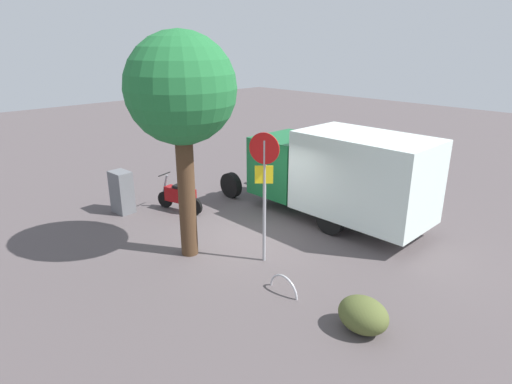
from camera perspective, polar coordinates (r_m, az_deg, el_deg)
The scene contains 8 objects.
ground_plane at distance 12.53m, azimuth -1.05°, elevation -5.74°, with size 60.00×60.00×0.00m, color #52494B.
box_truck_near at distance 13.31m, azimuth 10.59°, elevation 2.72°, with size 7.15×2.23×2.84m.
motorcycle at distance 14.30m, azimuth -10.04°, elevation -0.54°, with size 1.77×0.74×1.20m.
stop_sign at distance 10.31m, azimuth 1.10°, elevation 1.87°, with size 0.71×0.33×3.33m.
street_tree at distance 10.44m, azimuth -9.92°, elevation 12.90°, with size 2.64×2.64×5.60m.
utility_cabinet at distance 14.61m, azimuth -17.37°, elevation -0.00°, with size 0.71×0.51×1.38m, color slate.
bike_rack_hoop at distance 9.93m, azimuth 3.68°, elevation -13.10°, with size 0.85×0.85×0.05m, color #B7B7BC.
shrub_near_sign at distance 8.85m, azimuth 14.02°, elevation -15.52°, with size 1.01×0.83×0.69m, color #4F592C.
Camera 1 is at (-8.30, 7.73, 5.33)m, focal length 30.17 mm.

